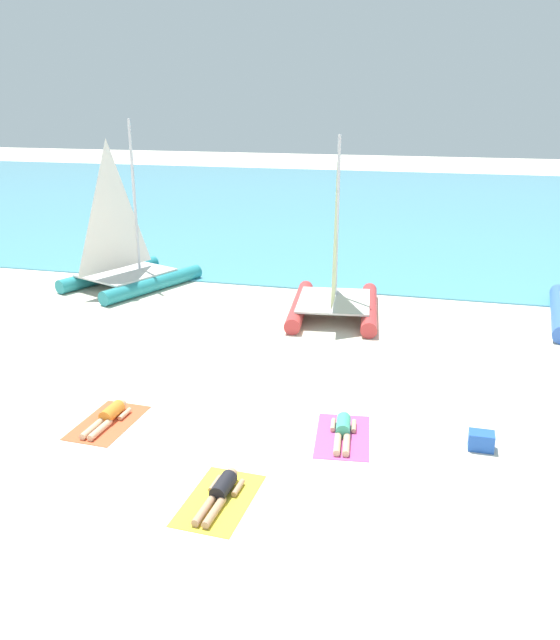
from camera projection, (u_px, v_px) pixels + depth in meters
ground_plane at (313, 312)px, 21.23m from camera, size 120.00×120.00×0.00m
ocean_water at (384, 205)px, 41.83m from camera, size 120.00×40.00×0.05m
sailboat_red at (334, 291)px, 20.67m from camera, size 3.22×4.58×5.59m
sailboat_teal at (127, 263)px, 23.83m from camera, size 4.41×5.32×5.95m
towel_left at (108, 423)px, 14.07m from camera, size 1.17×1.94×0.01m
sunbather_left at (109, 416)px, 14.08m from camera, size 0.56×1.56×0.30m
towel_middle at (219, 500)px, 11.37m from camera, size 1.19×1.95×0.01m
sunbather_middle at (221, 492)px, 11.39m from camera, size 0.56×1.56×0.30m
towel_right at (343, 436)px, 13.49m from camera, size 1.32×2.02×0.01m
sunbather_right at (343, 429)px, 13.52m from camera, size 0.60×1.57×0.30m
cooler_box at (481, 441)px, 12.98m from camera, size 0.50×0.36×0.36m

